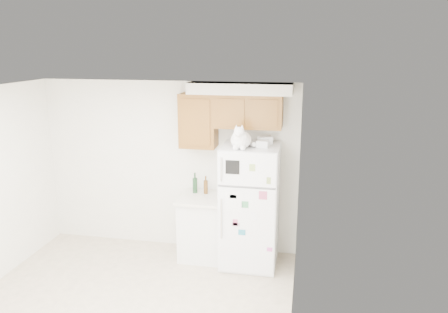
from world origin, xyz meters
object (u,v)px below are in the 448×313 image
(storage_box_back, at_px, (265,140))
(storage_box_front, at_px, (263,144))
(base_counter, at_px, (202,227))
(cat, at_px, (241,139))
(refrigerator, at_px, (250,206))
(bottle_green, at_px, (195,183))
(bottle_amber, at_px, (206,185))

(storage_box_back, relative_size, storage_box_front, 1.20)
(base_counter, bearing_deg, storage_box_front, -9.36)
(base_counter, relative_size, storage_box_back, 5.11)
(base_counter, distance_m, cat, 1.50)
(storage_box_back, bearing_deg, refrigerator, -159.00)
(bottle_green, distance_m, bottle_amber, 0.16)
(cat, bearing_deg, bottle_amber, 145.02)
(storage_box_front, distance_m, bottle_green, 1.23)
(refrigerator, bearing_deg, storage_box_front, -22.39)
(storage_box_back, bearing_deg, bottle_green, 155.58)
(storage_box_back, height_order, bottle_amber, storage_box_back)
(storage_box_back, bearing_deg, bottle_amber, 155.44)
(storage_box_front, bearing_deg, base_counter, 177.72)
(storage_box_back, bearing_deg, base_counter, 164.53)
(refrigerator, distance_m, storage_box_front, 0.91)
(cat, xyz_separation_m, bottle_amber, (-0.56, 0.39, -0.78))
(base_counter, height_order, storage_box_front, storage_box_front)
(bottle_amber, bearing_deg, storage_box_front, -18.41)
(bottle_amber, bearing_deg, bottle_green, 177.03)
(storage_box_back, relative_size, bottle_green, 0.61)
(refrigerator, relative_size, base_counter, 1.85)
(base_counter, relative_size, bottle_green, 3.11)
(storage_box_front, relative_size, bottle_green, 0.51)
(base_counter, bearing_deg, refrigerator, -6.09)
(cat, relative_size, storage_box_back, 2.65)
(cat, relative_size, storage_box_front, 3.18)
(cat, bearing_deg, refrigerator, 59.39)
(storage_box_back, height_order, bottle_green, storage_box_back)
(base_counter, relative_size, cat, 1.93)
(bottle_green, relative_size, bottle_amber, 1.13)
(base_counter, height_order, bottle_amber, bottle_amber)
(storage_box_back, bearing_deg, storage_box_front, -113.05)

